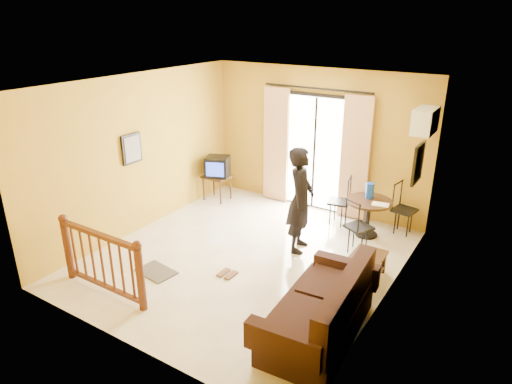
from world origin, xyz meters
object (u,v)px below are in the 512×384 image
Objects in this scene: television at (217,166)px; standing_person at (300,200)px; dining_table at (369,208)px; sofa at (323,313)px; coffee_table at (364,266)px.

standing_person is at bearing -44.25° from television.
sofa is at bearing -80.62° from dining_table.
television is at bearing 159.92° from coffee_table.
television reaches higher than coffee_table.
dining_table is 0.41× the size of sofa.
coffee_table is (3.72, -1.36, -0.50)m from television.
sofa is at bearing -89.63° from coffee_table.
television is at bearing 52.39° from standing_person.
coffee_table is at bearing 86.39° from sofa.
sofa is (0.49, -2.95, -0.19)m from dining_table.
television is 0.30× the size of sofa.
coffee_table is 0.42× the size of sofa.
television reaches higher than sofa.
standing_person reaches higher than coffee_table.
standing_person is (-1.28, 1.85, 0.54)m from sofa.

